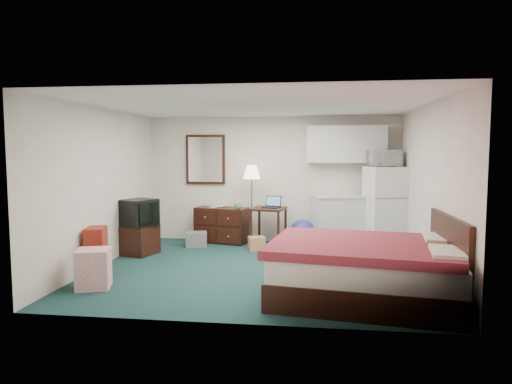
# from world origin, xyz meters

# --- Properties ---
(floor) EXTENTS (5.00, 4.50, 0.01)m
(floor) POSITION_xyz_m (0.00, 0.00, 0.00)
(floor) COLOR #10353B
(floor) RESTS_ON ground
(ceiling) EXTENTS (5.00, 4.50, 0.01)m
(ceiling) POSITION_xyz_m (0.00, 0.00, 2.50)
(ceiling) COLOR white
(ceiling) RESTS_ON walls
(walls) EXTENTS (5.01, 4.51, 2.50)m
(walls) POSITION_xyz_m (0.00, 0.00, 1.25)
(walls) COLOR white
(walls) RESTS_ON floor
(mirror) EXTENTS (0.80, 0.06, 1.00)m
(mirror) POSITION_xyz_m (-1.35, 2.22, 1.65)
(mirror) COLOR white
(mirror) RESTS_ON walls
(upper_cabinets) EXTENTS (1.50, 0.35, 0.70)m
(upper_cabinets) POSITION_xyz_m (1.45, 2.08, 1.95)
(upper_cabinets) COLOR silver
(upper_cabinets) RESTS_ON walls
(headboard) EXTENTS (0.06, 1.56, 1.00)m
(headboard) POSITION_xyz_m (2.46, -1.24, 0.55)
(headboard) COLOR black
(headboard) RESTS_ON walls
(dresser) EXTENTS (1.11, 0.70, 0.70)m
(dresser) POSITION_xyz_m (-0.97, 1.98, 0.35)
(dresser) COLOR black
(dresser) RESTS_ON floor
(floor_lamp) EXTENTS (0.37, 0.37, 1.55)m
(floor_lamp) POSITION_xyz_m (-0.35, 1.82, 0.78)
(floor_lamp) COLOR #B48E3C
(floor_lamp) RESTS_ON floor
(desk) EXTENTS (0.69, 0.69, 0.75)m
(desk) POSITION_xyz_m (-0.01, 1.67, 0.38)
(desk) COLOR black
(desk) RESTS_ON floor
(exercise_ball) EXTENTS (0.53, 0.53, 0.49)m
(exercise_ball) POSITION_xyz_m (0.63, 1.96, 0.25)
(exercise_ball) COLOR navy
(exercise_ball) RESTS_ON floor
(kitchen_counter) EXTENTS (1.00, 0.84, 0.95)m
(kitchen_counter) POSITION_xyz_m (1.29, 1.91, 0.48)
(kitchen_counter) COLOR silver
(kitchen_counter) RESTS_ON floor
(fridge) EXTENTS (0.78, 0.78, 1.54)m
(fridge) POSITION_xyz_m (2.13, 1.66, 0.77)
(fridge) COLOR white
(fridge) RESTS_ON floor
(bed) EXTENTS (2.41, 2.01, 0.70)m
(bed) POSITION_xyz_m (1.48, -1.24, 0.35)
(bed) COLOR maroon
(bed) RESTS_ON floor
(tv_stand) EXTENTS (0.64, 0.67, 0.51)m
(tv_stand) POSITION_xyz_m (-2.21, 0.76, 0.25)
(tv_stand) COLOR black
(tv_stand) RESTS_ON floor
(suitcase) EXTENTS (0.37, 0.48, 0.70)m
(suitcase) POSITION_xyz_m (-2.35, -0.55, 0.35)
(suitcase) COLOR maroon
(suitcase) RESTS_ON floor
(retail_box) EXTENTS (0.52, 0.52, 0.52)m
(retail_box) POSITION_xyz_m (-2.05, -1.24, 0.26)
(retail_box) COLOR white
(retail_box) RESTS_ON floor
(file_bin) EXTENTS (0.46, 0.39, 0.28)m
(file_bin) POSITION_xyz_m (-1.38, 1.53, 0.14)
(file_bin) COLOR slate
(file_bin) RESTS_ON floor
(cardboard_box_a) EXTENTS (0.35, 0.33, 0.25)m
(cardboard_box_a) POSITION_xyz_m (-0.19, 1.37, 0.12)
(cardboard_box_a) COLOR #B07D51
(cardboard_box_a) RESTS_ON floor
(cardboard_box_b) EXTENTS (0.26, 0.29, 0.26)m
(cardboard_box_b) POSITION_xyz_m (0.42, 1.28, 0.13)
(cardboard_box_b) COLOR #B07D51
(cardboard_box_b) RESTS_ON floor
(laptop) EXTENTS (0.37, 0.34, 0.21)m
(laptop) POSITION_xyz_m (0.05, 1.67, 0.86)
(laptop) COLOR black
(laptop) RESTS_ON desk
(crt_tv) EXTENTS (0.70, 0.72, 0.47)m
(crt_tv) POSITION_xyz_m (-2.20, 0.73, 0.74)
(crt_tv) COLOR black
(crt_tv) RESTS_ON tv_stand
(microwave) EXTENTS (0.61, 0.46, 0.37)m
(microwave) POSITION_xyz_m (2.10, 1.68, 1.73)
(microwave) COLOR white
(microwave) RESTS_ON fridge
(book_a) EXTENTS (0.15, 0.02, 0.20)m
(book_a) POSITION_xyz_m (-1.20, 1.98, 0.80)
(book_a) COLOR #B07D51
(book_a) RESTS_ON dresser
(book_b) EXTENTS (0.16, 0.07, 0.22)m
(book_b) POSITION_xyz_m (-1.09, 2.11, 0.81)
(book_b) COLOR #B07D51
(book_b) RESTS_ON dresser
(mug) EXTENTS (0.15, 0.12, 0.13)m
(mug) POSITION_xyz_m (-0.62, 1.80, 0.77)
(mug) COLOR #5F9A51
(mug) RESTS_ON dresser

